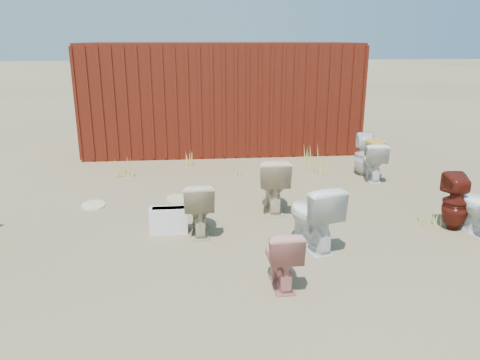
{
  "coord_description": "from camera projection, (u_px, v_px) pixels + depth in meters",
  "views": [
    {
      "loc": [
        -0.63,
        -5.77,
        2.5
      ],
      "look_at": [
        0.0,
        0.6,
        0.55
      ],
      "focal_mm": 35.0,
      "sensor_mm": 36.0,
      "label": 1
    }
  ],
  "objects": [
    {
      "name": "ground",
      "position": [
        244.0,
        232.0,
        6.28
      ],
      "size": [
        100.0,
        100.0,
        0.0
      ],
      "primitive_type": "plane",
      "color": "brown",
      "rests_on": "ground"
    },
    {
      "name": "shipping_container",
      "position": [
        221.0,
        96.0,
        10.88
      ],
      "size": [
        6.0,
        2.4,
        2.4
      ],
      "primitive_type": "cube",
      "color": "#52100D",
      "rests_on": "ground"
    },
    {
      "name": "toilet_front_pink",
      "position": [
        281.0,
        256.0,
        4.86
      ],
      "size": [
        0.38,
        0.65,
        0.65
      ],
      "primitive_type": "imported",
      "rotation": [
        0.0,
        0.0,
        3.17
      ],
      "color": "#DA847E",
      "rests_on": "ground"
    },
    {
      "name": "toilet_front_c",
      "position": [
        312.0,
        216.0,
        5.72
      ],
      "size": [
        0.67,
        0.91,
        0.83
      ],
      "primitive_type": "imported",
      "rotation": [
        0.0,
        0.0,
        3.42
      ],
      "color": "white",
      "rests_on": "ground"
    },
    {
      "name": "toilet_front_maroon",
      "position": [
        456.0,
        202.0,
        6.27
      ],
      "size": [
        0.38,
        0.39,
        0.77
      ],
      "primitive_type": "imported",
      "rotation": [
        0.0,
        0.0,
        3.05
      ],
      "color": "#55160E",
      "rests_on": "ground"
    },
    {
      "name": "toilet_back_beige_left",
      "position": [
        199.0,
        207.0,
        6.16
      ],
      "size": [
        0.42,
        0.72,
        0.73
      ],
      "primitive_type": "imported",
      "rotation": [
        0.0,
        0.0,
        3.16
      ],
      "color": "beige",
      "rests_on": "ground"
    },
    {
      "name": "toilet_back_beige_right",
      "position": [
        273.0,
        184.0,
        6.98
      ],
      "size": [
        0.52,
        0.85,
        0.83
      ],
      "primitive_type": "imported",
      "rotation": [
        0.0,
        0.0,
        3.07
      ],
      "color": "beige",
      "rests_on": "ground"
    },
    {
      "name": "toilet_back_yellowlid",
      "position": [
        374.0,
        161.0,
        8.5
      ],
      "size": [
        0.5,
        0.75,
        0.71
      ],
      "primitive_type": "imported",
      "rotation": [
        0.0,
        0.0,
        2.97
      ],
      "color": "white",
      "rests_on": "ground"
    },
    {
      "name": "toilet_back_e",
      "position": [
        364.0,
        155.0,
        8.78
      ],
      "size": [
        0.44,
        0.45,
        0.79
      ],
      "primitive_type": "imported",
      "rotation": [
        0.0,
        0.0,
        2.86
      ],
      "color": "white",
      "rests_on": "ground"
    },
    {
      "name": "yellow_lid",
      "position": [
        375.0,
        141.0,
        8.39
      ],
      "size": [
        0.36,
        0.45,
        0.02
      ],
      "primitive_type": "ellipsoid",
      "color": "orange",
      "rests_on": "toilet_back_yellowlid"
    },
    {
      "name": "loose_tank",
      "position": [
        169.0,
        220.0,
        6.22
      ],
      "size": [
        0.5,
        0.2,
        0.35
      ],
      "primitive_type": "cube",
      "rotation": [
        0.0,
        0.0,
        -0.0
      ],
      "color": "white",
      "rests_on": "ground"
    },
    {
      "name": "loose_lid_near",
      "position": [
        178.0,
        199.0,
        7.52
      ],
      "size": [
        0.51,
        0.58,
        0.02
      ],
      "primitive_type": "ellipsoid",
      "rotation": [
        0.0,
        0.0,
        0.3
      ],
      "color": "#C7BA90",
      "rests_on": "ground"
    },
    {
      "name": "loose_lid_far",
      "position": [
        93.0,
        205.0,
        7.25
      ],
      "size": [
        0.42,
        0.51,
        0.02
      ],
      "primitive_type": "ellipsoid",
      "rotation": [
        0.0,
        0.0,
        0.13
      ],
      "color": "beige",
      "rests_on": "ground"
    },
    {
      "name": "weed_clump_a",
      "position": [
        126.0,
        167.0,
        8.78
      ],
      "size": [
        0.36,
        0.36,
        0.33
      ],
      "primitive_type": "cone",
      "color": "#B0AD46",
      "rests_on": "ground"
    },
    {
      "name": "weed_clump_b",
      "position": [
        241.0,
        169.0,
        8.8
      ],
      "size": [
        0.32,
        0.32,
        0.25
      ],
      "primitive_type": "cone",
      "color": "#B0AD46",
      "rests_on": "ground"
    },
    {
      "name": "weed_clump_c",
      "position": [
        319.0,
        165.0,
        8.93
      ],
      "size": [
        0.36,
        0.36,
        0.35
      ],
      "primitive_type": "cone",
      "color": "#B0AD46",
      "rests_on": "ground"
    },
    {
      "name": "weed_clump_d",
      "position": [
        186.0,
        159.0,
        9.49
      ],
      "size": [
        0.3,
        0.3,
        0.29
      ],
      "primitive_type": "cone",
      "color": "#B0AD46",
      "rests_on": "ground"
    },
    {
      "name": "weed_clump_e",
      "position": [
        311.0,
        155.0,
        9.72
      ],
      "size": [
        0.34,
        0.34,
        0.34
      ],
      "primitive_type": "cone",
      "color": "#B0AD46",
      "rests_on": "ground"
    },
    {
      "name": "weed_clump_f",
      "position": [
        430.0,
        216.0,
        6.52
      ],
      "size": [
        0.28,
        0.28,
        0.23
      ],
      "primitive_type": "cone",
      "color": "#B0AD46",
      "rests_on": "ground"
    }
  ]
}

